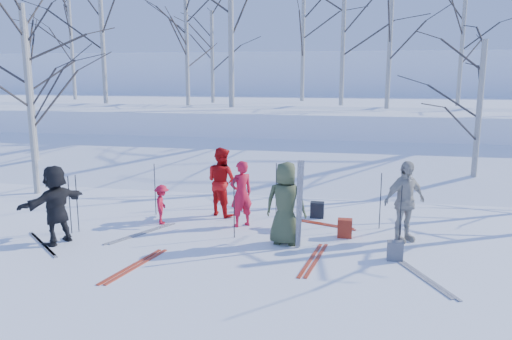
% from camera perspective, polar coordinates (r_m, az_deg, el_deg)
% --- Properties ---
extents(ground, '(120.00, 120.00, 0.00)m').
position_cam_1_polar(ground, '(11.03, -1.51, -8.12)').
color(ground, white).
rests_on(ground, ground).
extents(snow_ramp, '(70.00, 9.49, 4.12)m').
position_cam_1_polar(snow_ramp, '(17.66, 3.42, -0.30)').
color(snow_ramp, white).
rests_on(snow_ramp, ground).
extents(snow_plateau, '(70.00, 18.00, 2.20)m').
position_cam_1_polar(snow_plateau, '(27.39, 6.25, 5.50)').
color(snow_plateau, white).
rests_on(snow_plateau, ground).
extents(far_hill, '(90.00, 30.00, 6.00)m').
position_cam_1_polar(far_hill, '(48.25, 8.44, 9.02)').
color(far_hill, white).
rests_on(far_hill, ground).
extents(skier_olive_center, '(0.92, 0.64, 1.79)m').
position_cam_1_polar(skier_olive_center, '(10.63, 3.41, -3.83)').
color(skier_olive_center, '#3F4A2C').
rests_on(skier_olive_center, ground).
extents(skier_red_north, '(0.69, 0.67, 1.59)m').
position_cam_1_polar(skier_red_north, '(11.87, -1.71, -2.74)').
color(skier_red_north, red).
rests_on(skier_red_north, ground).
extents(skier_redor_behind, '(1.08, 1.02, 1.77)m').
position_cam_1_polar(skier_redor_behind, '(12.81, -3.94, -1.32)').
color(skier_redor_behind, red).
rests_on(skier_redor_behind, ground).
extents(skier_red_seated, '(0.51, 0.70, 0.97)m').
position_cam_1_polar(skier_red_seated, '(12.33, -10.70, -3.90)').
color(skier_red_seated, red).
rests_on(skier_red_seated, ground).
extents(skier_cream_east, '(1.11, 0.95, 1.78)m').
position_cam_1_polar(skier_cream_east, '(11.27, 16.61, -3.45)').
color(skier_cream_east, beige).
rests_on(skier_cream_east, ground).
extents(skier_grey_west, '(1.03, 1.67, 1.71)m').
position_cam_1_polar(skier_grey_west, '(11.49, -21.91, -3.69)').
color(skier_grey_west, black).
rests_on(skier_grey_west, ground).
extents(dog, '(0.58, 0.68, 0.53)m').
position_cam_1_polar(dog, '(11.80, 3.54, -5.51)').
color(dog, black).
rests_on(dog, ground).
extents(upright_ski_left, '(0.10, 0.17, 1.90)m').
position_cam_1_polar(upright_ski_left, '(10.31, 4.84, -4.02)').
color(upright_ski_left, silver).
rests_on(upright_ski_left, ground).
extents(upright_ski_right, '(0.15, 0.23, 1.89)m').
position_cam_1_polar(upright_ski_right, '(10.35, 5.11, -3.96)').
color(upright_ski_right, silver).
rests_on(upright_ski_right, ground).
extents(ski_pair_a, '(1.66, 2.05, 0.02)m').
position_cam_1_polar(ski_pair_a, '(9.64, 18.63, -11.57)').
color(ski_pair_a, silver).
rests_on(ski_pair_a, ground).
extents(ski_pair_b, '(0.75, 1.96, 0.02)m').
position_cam_1_polar(ski_pair_b, '(10.02, 6.59, -10.15)').
color(ski_pair_b, '#A82E18').
rests_on(ski_pair_b, ground).
extents(ski_pair_c, '(1.73, 2.06, 0.02)m').
position_cam_1_polar(ski_pair_c, '(11.80, -12.99, -7.07)').
color(ski_pair_c, silver).
rests_on(ski_pair_c, ground).
extents(ski_pair_d, '(2.09, 2.10, 0.02)m').
position_cam_1_polar(ski_pair_d, '(11.75, -23.21, -7.77)').
color(ski_pair_d, silver).
rests_on(ski_pair_d, ground).
extents(ski_pair_e, '(1.45, 2.03, 0.02)m').
position_cam_1_polar(ski_pair_e, '(12.35, 7.08, -6.05)').
color(ski_pair_e, '#A82E18').
rests_on(ski_pair_e, ground).
extents(ski_pair_f, '(0.99, 1.98, 0.02)m').
position_cam_1_polar(ski_pair_f, '(9.94, -13.71, -10.60)').
color(ski_pair_f, '#A82E18').
rests_on(ski_pair_f, ground).
extents(ski_pole_a, '(0.02, 0.02, 1.34)m').
position_cam_1_polar(ski_pole_a, '(13.10, -11.47, -2.20)').
color(ski_pole_a, black).
rests_on(ski_pole_a, ground).
extents(ski_pole_b, '(0.02, 0.02, 1.34)m').
position_cam_1_polar(ski_pole_b, '(12.31, -22.40, -3.68)').
color(ski_pole_b, black).
rests_on(ski_pole_b, ground).
extents(ski_pole_c, '(0.02, 0.02, 1.34)m').
position_cam_1_polar(ski_pole_c, '(11.07, -2.52, -4.43)').
color(ski_pole_c, black).
rests_on(ski_pole_c, ground).
extents(ski_pole_d, '(0.02, 0.02, 1.34)m').
position_cam_1_polar(ski_pole_d, '(12.95, 2.32, -2.14)').
color(ski_pole_d, black).
rests_on(ski_pole_d, ground).
extents(ski_pole_e, '(0.02, 0.02, 1.34)m').
position_cam_1_polar(ski_pole_e, '(12.98, 5.11, -2.14)').
color(ski_pole_e, black).
rests_on(ski_pole_e, ground).
extents(ski_pole_f, '(0.02, 0.02, 1.34)m').
position_cam_1_polar(ski_pole_f, '(11.45, 16.32, -4.35)').
color(ski_pole_f, black).
rests_on(ski_pole_f, ground).
extents(ski_pole_g, '(0.02, 0.02, 1.34)m').
position_cam_1_polar(ski_pole_g, '(10.90, 16.17, -5.11)').
color(ski_pole_g, black).
rests_on(ski_pole_g, ground).
extents(ski_pole_h, '(0.02, 0.02, 1.34)m').
position_cam_1_polar(ski_pole_h, '(12.12, -20.51, -3.76)').
color(ski_pole_h, black).
rests_on(ski_pole_h, ground).
extents(ski_pole_i, '(0.02, 0.02, 1.34)m').
position_cam_1_polar(ski_pole_i, '(12.06, 14.03, -3.46)').
color(ski_pole_i, black).
rests_on(ski_pole_i, ground).
extents(ski_pole_j, '(0.02, 0.02, 1.34)m').
position_cam_1_polar(ski_pole_j, '(12.19, -19.77, -3.63)').
color(ski_pole_j, black).
rests_on(ski_pole_j, ground).
extents(backpack_red, '(0.32, 0.22, 0.42)m').
position_cam_1_polar(backpack_red, '(11.39, 10.11, -6.56)').
color(backpack_red, '#9E2A18').
rests_on(backpack_red, ground).
extents(backpack_grey, '(0.30, 0.20, 0.38)m').
position_cam_1_polar(backpack_grey, '(10.27, 15.61, -8.90)').
color(backpack_grey, '#5A5B62').
rests_on(backpack_grey, ground).
extents(backpack_dark, '(0.34, 0.24, 0.40)m').
position_cam_1_polar(backpack_dark, '(12.80, 7.01, -4.54)').
color(backpack_dark, black).
rests_on(backpack_dark, ground).
extents(birch_plateau_a, '(4.43, 4.43, 5.46)m').
position_cam_1_polar(birch_plateau_a, '(20.88, 15.07, 14.29)').
color(birch_plateau_a, silver).
rests_on(birch_plateau_a, snow_plateau).
extents(birch_plateau_b, '(4.91, 4.91, 6.16)m').
position_cam_1_polar(birch_plateau_b, '(22.68, 9.94, 15.09)').
color(birch_plateau_b, silver).
rests_on(birch_plateau_b, snow_plateau).
extents(birch_plateau_d, '(3.60, 3.60, 4.29)m').
position_cam_1_polar(birch_plateau_d, '(24.40, -5.02, 12.71)').
color(birch_plateau_d, silver).
rests_on(birch_plateau_d, snow_plateau).
extents(birch_plateau_e, '(4.49, 4.49, 5.56)m').
position_cam_1_polar(birch_plateau_e, '(28.99, -20.32, 13.08)').
color(birch_plateau_e, silver).
rests_on(birch_plateau_e, snow_plateau).
extents(birch_plateau_f, '(4.12, 4.12, 5.02)m').
position_cam_1_polar(birch_plateau_f, '(23.76, 22.47, 12.87)').
color(birch_plateau_f, silver).
rests_on(birch_plateau_f, snow_plateau).
extents(birch_plateau_g, '(6.23, 6.23, 8.04)m').
position_cam_1_polar(birch_plateau_g, '(21.23, -2.91, 18.07)').
color(birch_plateau_g, silver).
rests_on(birch_plateau_g, snow_plateau).
extents(birch_plateau_i, '(3.89, 3.89, 4.70)m').
position_cam_1_polar(birch_plateau_i, '(22.48, -7.91, 13.32)').
color(birch_plateau_i, silver).
rests_on(birch_plateau_i, snow_plateau).
extents(birch_plateau_j, '(4.93, 4.93, 6.18)m').
position_cam_1_polar(birch_plateau_j, '(25.89, 5.39, 14.71)').
color(birch_plateau_j, silver).
rests_on(birch_plateau_j, snow_plateau).
extents(birch_plateau_k, '(5.53, 5.53, 7.05)m').
position_cam_1_polar(birch_plateau_k, '(24.84, -17.23, 15.43)').
color(birch_plateau_k, silver).
rests_on(birch_plateau_k, snow_plateau).
extents(birch_edge_a, '(4.50, 4.50, 5.57)m').
position_cam_1_polar(birch_edge_a, '(16.32, -24.46, 7.14)').
color(birch_edge_a, silver).
rests_on(birch_edge_a, ground).
extents(birch_edge_d, '(4.42, 4.42, 5.46)m').
position_cam_1_polar(birch_edge_d, '(19.57, -24.29, 7.47)').
color(birch_edge_d, silver).
rests_on(birch_edge_d, ground).
extents(birch_edge_e, '(3.81, 3.81, 4.59)m').
position_cam_1_polar(birch_edge_e, '(16.43, 24.09, 5.46)').
color(birch_edge_e, silver).
rests_on(birch_edge_e, ground).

